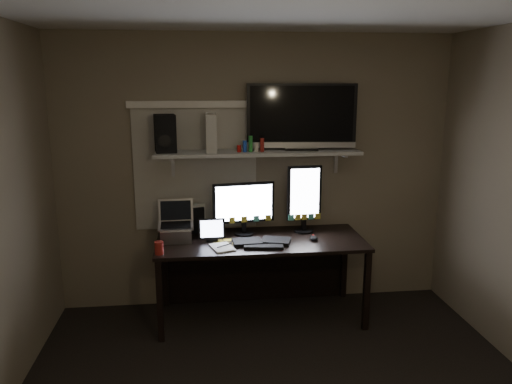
{
  "coord_description": "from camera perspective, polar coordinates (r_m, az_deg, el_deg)",
  "views": [
    {
      "loc": [
        -0.52,
        -2.69,
        2.1
      ],
      "look_at": [
        -0.06,
        1.25,
        1.2
      ],
      "focal_mm": 35.0,
      "sensor_mm": 36.0,
      "label": 1
    }
  ],
  "objects": [
    {
      "name": "tv",
      "position": [
        4.46,
        5.22,
        8.54
      ],
      "size": [
        0.98,
        0.27,
        0.58
      ],
      "primitive_type": "cube",
      "rotation": [
        0.0,
        0.0,
        -0.1
      ],
      "color": "black",
      "rests_on": "wall_shelf"
    },
    {
      "name": "bottles",
      "position": [
        4.32,
        -0.62,
        5.51
      ],
      "size": [
        0.22,
        0.09,
        0.14
      ],
      "primitive_type": null,
      "rotation": [
        0.0,
        0.0,
        0.2
      ],
      "color": "#A50F0C",
      "rests_on": "wall_shelf"
    },
    {
      "name": "monitor_portrait",
      "position": [
        4.52,
        5.54,
        -0.75
      ],
      "size": [
        0.32,
        0.08,
        0.62
      ],
      "primitive_type": "cube",
      "rotation": [
        0.0,
        0.0,
        0.08
      ],
      "color": "black",
      "rests_on": "desk"
    },
    {
      "name": "keyboard",
      "position": [
        4.26,
        0.65,
        -5.69
      ],
      "size": [
        0.52,
        0.26,
        0.03
      ],
      "primitive_type": "cube",
      "rotation": [
        0.0,
        0.0,
        -0.13
      ],
      "color": "black",
      "rests_on": "desk"
    },
    {
      "name": "monitor_landscape",
      "position": [
        4.44,
        -1.41,
        -1.87
      ],
      "size": [
        0.56,
        0.13,
        0.49
      ],
      "primitive_type": "cube",
      "rotation": [
        0.0,
        0.0,
        0.14
      ],
      "color": "black",
      "rests_on": "desk"
    },
    {
      "name": "tablet",
      "position": [
        4.31,
        -5.08,
        -4.32
      ],
      "size": [
        0.23,
        0.11,
        0.2
      ],
      "primitive_type": "cube",
      "rotation": [
        0.0,
        0.0,
        0.04
      ],
      "color": "black",
      "rests_on": "desk"
    },
    {
      "name": "file_sorter",
      "position": [
        4.56,
        -7.27,
        -3.08
      ],
      "size": [
        0.22,
        0.15,
        0.25
      ],
      "primitive_type": "cube",
      "rotation": [
        0.0,
        0.0,
        0.31
      ],
      "color": "black",
      "rests_on": "desk"
    },
    {
      "name": "game_console",
      "position": [
        4.37,
        -5.13,
        6.78
      ],
      "size": [
        0.1,
        0.28,
        0.33
      ],
      "primitive_type": "cube",
      "rotation": [
        0.0,
        0.0,
        -0.04
      ],
      "color": "beige",
      "rests_on": "wall_shelf"
    },
    {
      "name": "wall_shelf",
      "position": [
        4.39,
        0.23,
        4.53
      ],
      "size": [
        1.8,
        0.35,
        0.03
      ],
      "primitive_type": "cube",
      "color": "#A9A9A4",
      "rests_on": "back_wall"
    },
    {
      "name": "back_wall",
      "position": [
        4.6,
        -0.04,
        2.19
      ],
      "size": [
        3.6,
        0.0,
        3.6
      ],
      "primitive_type": "plane",
      "rotation": [
        1.57,
        0.0,
        0.0
      ],
      "color": "#6A5E4C",
      "rests_on": "floor"
    },
    {
      "name": "laptop",
      "position": [
        4.34,
        -9.17,
        -3.41
      ],
      "size": [
        0.31,
        0.25,
        0.34
      ],
      "primitive_type": "cube",
      "rotation": [
        0.0,
        0.0,
        0.03
      ],
      "color": "#ABABAF",
      "rests_on": "desk"
    },
    {
      "name": "sticky_notes",
      "position": [
        4.28,
        -3.19,
        -5.83
      ],
      "size": [
        0.29,
        0.22,
        0.0
      ],
      "primitive_type": null,
      "rotation": [
        0.0,
        0.0,
        0.08
      ],
      "color": "gold",
      "rests_on": "desk"
    },
    {
      "name": "window_blinds",
      "position": [
        4.55,
        -6.92,
        2.61
      ],
      "size": [
        1.1,
        0.02,
        1.1
      ],
      "primitive_type": "cube",
      "color": "#B9B3A6",
      "rests_on": "back_wall"
    },
    {
      "name": "desk",
      "position": [
        4.54,
        0.34,
        -7.07
      ],
      "size": [
        1.8,
        0.75,
        0.73
      ],
      "color": "black",
      "rests_on": "floor"
    },
    {
      "name": "notepad",
      "position": [
        4.16,
        -3.89,
        -6.34
      ],
      "size": [
        0.22,
        0.27,
        0.01
      ],
      "primitive_type": "cube",
      "rotation": [
        0.0,
        0.0,
        0.29
      ],
      "color": "beige",
      "rests_on": "desk"
    },
    {
      "name": "mouse",
      "position": [
        4.37,
        6.62,
        -5.24
      ],
      "size": [
        0.07,
        0.11,
        0.04
      ],
      "primitive_type": "ellipsoid",
      "rotation": [
        0.0,
        0.0,
        0.04
      ],
      "color": "black",
      "rests_on": "desk"
    },
    {
      "name": "speaker",
      "position": [
        4.37,
        -10.34,
        6.61
      ],
      "size": [
        0.2,
        0.24,
        0.32
      ],
      "primitive_type": "cube",
      "rotation": [
        0.0,
        0.0,
        0.13
      ],
      "color": "black",
      "rests_on": "wall_shelf"
    },
    {
      "name": "cup",
      "position": [
        4.07,
        -11.01,
        -6.28
      ],
      "size": [
        0.08,
        0.08,
        0.1
      ],
      "primitive_type": "cylinder",
      "rotation": [
        0.0,
        0.0,
        0.18
      ],
      "color": "maroon",
      "rests_on": "desk"
    }
  ]
}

